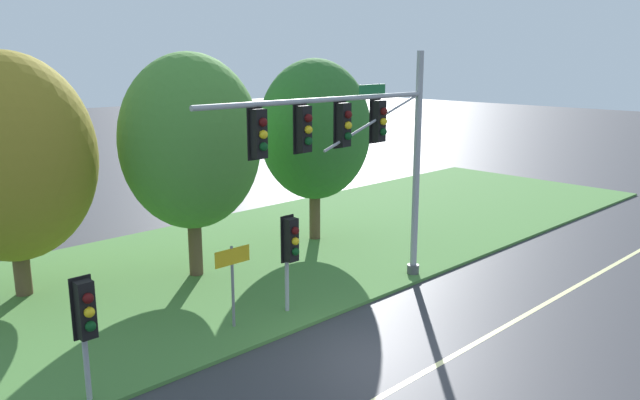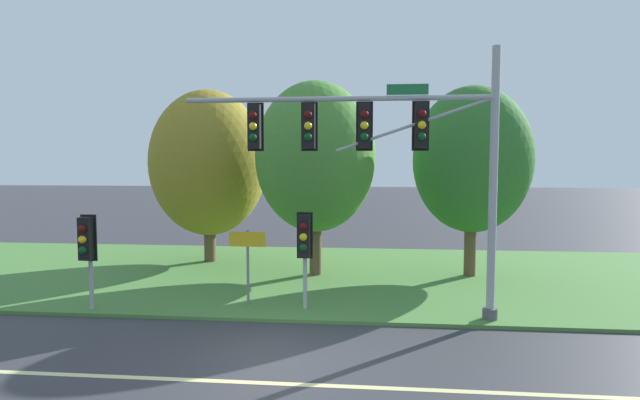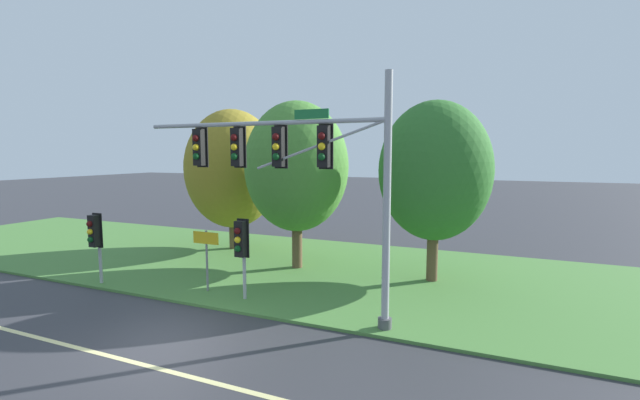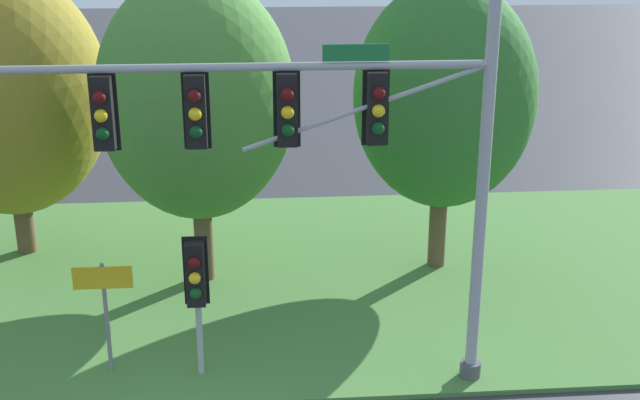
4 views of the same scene
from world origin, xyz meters
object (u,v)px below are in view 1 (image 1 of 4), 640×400
object	(u,v)px
tree_behind_signpost	(315,130)
traffic_signal_mast	(358,141)
tree_nearest_road	(9,158)
route_sign_post	(233,272)
tree_left_of_mast	(190,142)
pedestrian_signal_near_kerb	(85,316)
pedestrian_signal_further_along	(290,245)

from	to	relation	value
tree_behind_signpost	traffic_signal_mast	bearing A→B (deg)	-122.07
traffic_signal_mast	tree_nearest_road	size ratio (longest dim) A/B	1.17
route_sign_post	tree_behind_signpost	size ratio (longest dim) A/B	0.32
traffic_signal_mast	tree_behind_signpost	distance (m)	6.30
tree_nearest_road	tree_left_of_mast	world-z (taller)	tree_nearest_road
pedestrian_signal_near_kerb	tree_behind_signpost	xyz separation A→B (m)	(11.79, 5.63, 2.39)
tree_nearest_road	pedestrian_signal_further_along	bearing A→B (deg)	-53.59
pedestrian_signal_near_kerb	tree_behind_signpost	distance (m)	13.28
route_sign_post	tree_nearest_road	size ratio (longest dim) A/B	0.31
pedestrian_signal_further_along	tree_behind_signpost	world-z (taller)	tree_behind_signpost
traffic_signal_mast	tree_left_of_mast	distance (m)	5.56
tree_nearest_road	tree_behind_signpost	world-z (taller)	tree_nearest_road
pedestrian_signal_further_along	route_sign_post	size ratio (longest dim) A/B	1.26
tree_left_of_mast	tree_behind_signpost	distance (m)	5.81
pedestrian_signal_further_along	route_sign_post	bearing A→B (deg)	168.67
pedestrian_signal_near_kerb	route_sign_post	bearing A→B (deg)	13.09
tree_nearest_road	tree_behind_signpost	xyz separation A→B (m)	(10.59, -1.78, 0.13)
traffic_signal_mast	pedestrian_signal_near_kerb	distance (m)	8.89
pedestrian_signal_near_kerb	tree_left_of_mast	world-z (taller)	tree_left_of_mast
route_sign_post	tree_left_of_mast	size ratio (longest dim) A/B	0.31
pedestrian_signal_further_along	route_sign_post	world-z (taller)	pedestrian_signal_further_along
pedestrian_signal_near_kerb	tree_behind_signpost	world-z (taller)	tree_behind_signpost
route_sign_post	tree_behind_signpost	distance (m)	9.13
tree_nearest_road	tree_behind_signpost	bearing A→B (deg)	-9.52
pedestrian_signal_further_along	tree_nearest_road	xyz separation A→B (m)	(-4.96, 6.72, 2.21)
route_sign_post	tree_nearest_road	world-z (taller)	tree_nearest_road
tree_left_of_mast	tree_nearest_road	bearing A→B (deg)	156.14
traffic_signal_mast	tree_left_of_mast	bearing A→B (deg)	116.24
pedestrian_signal_further_along	tree_nearest_road	world-z (taller)	tree_nearest_road
traffic_signal_mast	tree_left_of_mast	size ratio (longest dim) A/B	1.18
tree_left_of_mast	tree_behind_signpost	xyz separation A→B (m)	(5.80, 0.35, -0.10)
route_sign_post	pedestrian_signal_near_kerb	bearing A→B (deg)	-166.91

